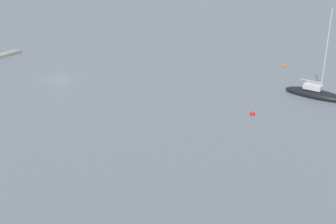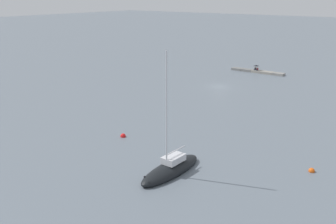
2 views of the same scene
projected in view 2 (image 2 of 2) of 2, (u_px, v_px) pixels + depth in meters
ground_plane at (219, 87)px, 75.55m from camera, size 500.00×500.00×0.00m
seawall_pier at (257, 71)px, 88.95m from camera, size 12.73×1.66×0.53m
person_seated_maroon_left at (257, 69)px, 88.73m from camera, size 0.45×0.64×0.73m
person_seated_dark_right at (255, 69)px, 89.13m from camera, size 0.45×0.64×0.73m
umbrella_open_black at (256, 65)px, 88.65m from camera, size 1.26×1.26×1.28m
sailboat_black_near at (171, 169)px, 39.30m from camera, size 2.65×8.78×12.98m
mooring_buoy_near at (123, 136)px, 49.19m from camera, size 0.68×0.68×0.68m
mooring_buoy_far at (312, 171)px, 39.58m from camera, size 0.62×0.62×0.62m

